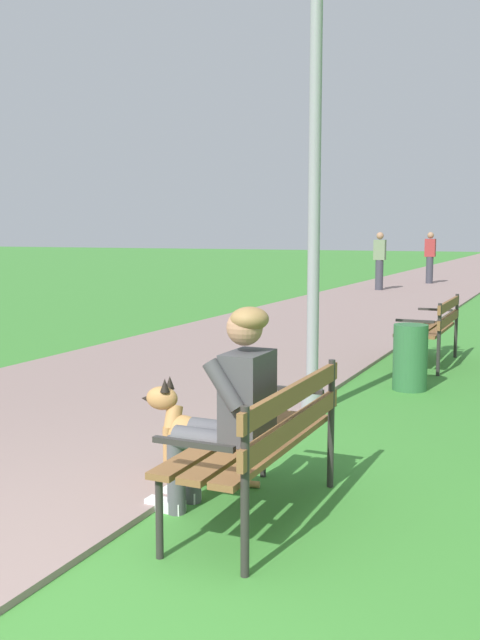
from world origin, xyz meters
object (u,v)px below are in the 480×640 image
person_seated_on_near_bench (231,403)px  dog_shepherd (195,444)px  park_bench_near (265,434)px  park_bench_mid (433,325)px  litter_bin (410,357)px  pedestrian_distant (380,261)px  lamp_post_near (315,170)px  pedestrian_further_distant (430,258)px

person_seated_on_near_bench → dog_shepherd: person_seated_on_near_bench is taller
park_bench_near → park_bench_mid: size_ratio=1.00×
litter_bin → pedestrian_distant: bearing=105.1°
dog_shepherd → pedestrian_distant: size_ratio=0.50×
person_seated_on_near_bench → litter_bin: size_ratio=1.79×
park_bench_mid → litter_bin: 1.59m
lamp_post_near → pedestrian_further_distant: size_ratio=2.59×
park_bench_mid → person_seated_on_near_bench: 5.49m
park_bench_near → pedestrian_further_distant: size_ratio=0.91×
dog_shepherd → park_bench_mid: bearing=82.2°
pedestrian_distant → pedestrian_further_distant: 3.33m
litter_bin → park_bench_near: bearing=-90.8°
litter_bin → lamp_post_near: bearing=-114.8°
litter_bin → pedestrian_distant: pedestrian_distant is taller
park_bench_mid → pedestrian_distant: 11.43m
person_seated_on_near_bench → litter_bin: (0.26, 3.90, -0.33)m
person_seated_on_near_bench → dog_shepherd: (-0.46, 0.43, -0.42)m
pedestrian_distant → dog_shepherd: bearing=-80.6°
lamp_post_near → pedestrian_distant: (-2.75, 13.86, -1.37)m
park_bench_mid → pedestrian_further_distant: (-2.52, 14.14, 0.33)m
dog_shepherd → pedestrian_further_distant: bearing=95.4°
person_seated_on_near_bench → pedestrian_distant: bearing=100.7°
lamp_post_near → litter_bin: 2.39m
park_bench_near → pedestrian_further_distant: bearing=97.3°
lamp_post_near → pedestrian_distant: lamp_post_near is taller
park_bench_near → lamp_post_near: size_ratio=0.35×
park_bench_near → pedestrian_distant: 16.72m
litter_bin → pedestrian_distant: (-3.38, 12.51, 0.49)m
park_bench_near → dog_shepherd: bearing=149.0°
dog_shepherd → pedestrian_distant: bearing=99.4°
litter_bin → pedestrian_further_distant: bearing=99.2°
pedestrian_further_distant → dog_shepherd: bearing=-84.6°
person_seated_on_near_bench → litter_bin: 3.93m
park_bench_mid → litter_bin: bearing=-88.8°
park_bench_near → litter_bin: 3.88m
pedestrian_distant → pedestrian_further_distant: bearing=75.7°
park_bench_near → lamp_post_near: bearing=102.8°
dog_shepherd → pedestrian_distant: 16.21m
person_seated_on_near_bench → park_bench_near: bearing=6.4°
park_bench_near → pedestrian_distant: bearing=101.5°
dog_shepherd → litter_bin: bearing=78.2°
dog_shepherd → lamp_post_near: bearing=87.3°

